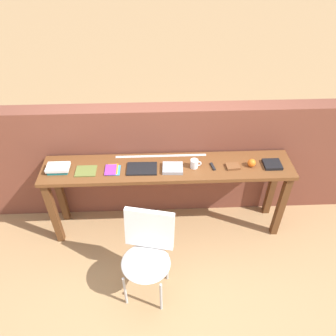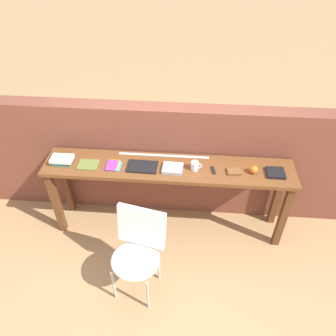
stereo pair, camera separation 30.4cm
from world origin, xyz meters
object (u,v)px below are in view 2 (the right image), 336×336
object	(u,v)px
book_stack_leftmost	(62,160)
book_open_centre	(142,167)
multitool_folded	(214,170)
leather_journal_brown	(234,172)
book_repair_rightmost	(276,173)
chair_white_moulded	(138,249)
sports_ball_small	(254,170)
magazine_cycling	(88,165)
pamphlet_pile_colourful	(113,165)
mug	(195,166)

from	to	relation	value
book_stack_leftmost	book_open_centre	bearing A→B (deg)	-1.11
multitool_folded	leather_journal_brown	bearing A→B (deg)	-3.10
leather_journal_brown	book_repair_rightmost	size ratio (longest dim) A/B	0.75
chair_white_moulded	leather_journal_brown	xyz separation A→B (m)	(0.86, 0.71, 0.37)
book_open_centre	sports_ball_small	world-z (taller)	sports_ball_small
magazine_cycling	multitool_folded	world-z (taller)	multitool_folded
multitool_folded	sports_ball_small	distance (m)	0.38
pamphlet_pile_colourful	sports_ball_small	bearing A→B (deg)	0.36
book_stack_leftmost	pamphlet_pile_colourful	bearing A→B (deg)	-2.07
mug	book_repair_rightmost	size ratio (longest dim) A/B	0.64
book_open_centre	leather_journal_brown	xyz separation A→B (m)	(0.90, -0.01, 0.00)
book_repair_rightmost	book_open_centre	bearing A→B (deg)	179.95
pamphlet_pile_colourful	book_open_centre	xyz separation A→B (m)	(0.29, 0.00, 0.00)
book_repair_rightmost	sports_ball_small	bearing A→B (deg)	179.69
magazine_cycling	chair_white_moulded	bearing A→B (deg)	-50.39
sports_ball_small	pamphlet_pile_colourful	bearing A→B (deg)	-179.64
book_stack_leftmost	sports_ball_small	bearing A→B (deg)	-0.31
sports_ball_small	multitool_folded	bearing A→B (deg)	-179.87
chair_white_moulded	book_open_centre	size ratio (longest dim) A/B	3.02
leather_journal_brown	mug	bearing A→B (deg)	172.30
leather_journal_brown	magazine_cycling	bearing A→B (deg)	174.95
book_stack_leftmost	pamphlet_pile_colourful	xyz separation A→B (m)	(0.52, -0.02, -0.02)
book_stack_leftmost	sports_ball_small	xyz separation A→B (m)	(1.89, -0.01, 0.01)
book_stack_leftmost	multitool_folded	xyz separation A→B (m)	(1.51, -0.01, -0.02)
chair_white_moulded	sports_ball_small	world-z (taller)	sports_ball_small
book_open_centre	book_repair_rightmost	xyz separation A→B (m)	(1.29, 0.01, 0.01)
multitool_folded	magazine_cycling	bearing A→B (deg)	-179.27
mug	multitool_folded	distance (m)	0.19
sports_ball_small	book_repair_rightmost	world-z (taller)	sports_ball_small
multitool_folded	sports_ball_small	xyz separation A→B (m)	(0.38, 0.00, 0.03)
chair_white_moulded	book_open_centre	world-z (taller)	book_open_centre
magazine_cycling	leather_journal_brown	world-z (taller)	leather_journal_brown
chair_white_moulded	multitool_folded	distance (m)	1.04
book_stack_leftmost	multitool_folded	world-z (taller)	book_stack_leftmost
magazine_cycling	book_repair_rightmost	distance (m)	1.84
multitool_folded	book_repair_rightmost	world-z (taller)	book_repair_rightmost
book_stack_leftmost	book_repair_rightmost	world-z (taller)	book_stack_leftmost
pamphlet_pile_colourful	book_repair_rightmost	bearing A→B (deg)	0.30
book_open_centre	leather_journal_brown	size ratio (longest dim) A/B	2.27
book_open_centre	multitool_folded	distance (m)	0.70
magazine_cycling	pamphlet_pile_colourful	distance (m)	0.25
pamphlet_pile_colourful	book_open_centre	size ratio (longest dim) A/B	0.58
mug	sports_ball_small	xyz separation A→B (m)	(0.57, -0.00, -0.00)
book_stack_leftmost	pamphlet_pile_colourful	distance (m)	0.52
leather_journal_brown	sports_ball_small	world-z (taller)	sports_ball_small
mug	leather_journal_brown	bearing A→B (deg)	-2.44
multitool_folded	sports_ball_small	world-z (taller)	sports_ball_small
book_stack_leftmost	mug	xyz separation A→B (m)	(1.33, -0.01, 0.01)
pamphlet_pile_colourful	multitool_folded	size ratio (longest dim) A/B	1.57
chair_white_moulded	mug	size ratio (longest dim) A/B	8.10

